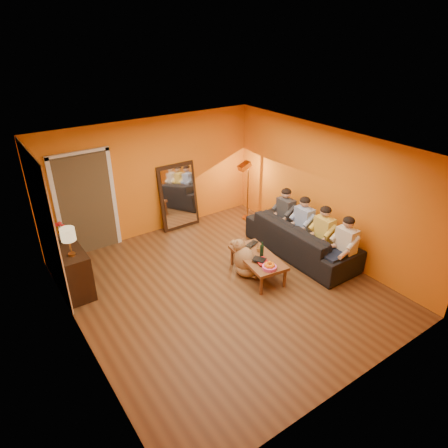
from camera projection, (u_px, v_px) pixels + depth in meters
room_shell at (212, 217)px, 6.99m from camera, size 5.00×5.50×2.60m
white_accent at (44, 224)px, 6.73m from camera, size 0.02×1.90×2.58m
doorway_recess at (85, 203)px, 8.14m from camera, size 1.06×0.30×2.10m
door_jamb_left at (57, 212)px, 7.76m from camera, size 0.08×0.06×2.20m
door_jamb_right at (114, 198)px, 8.34m from camera, size 0.08×0.06×2.20m
door_header at (78, 153)px, 7.56m from camera, size 1.22×0.06×0.08m
mirror_frame at (178, 196)px, 9.16m from camera, size 0.92×0.27×1.51m
mirror_glass at (179, 197)px, 9.13m from camera, size 0.78×0.21×1.35m
sideboard at (71, 268)px, 7.11m from camera, size 0.44×1.18×0.85m
table_lamp at (69, 242)px, 6.58m from camera, size 0.24×0.24×0.51m
sofa at (301, 238)px, 8.22m from camera, size 2.49×0.98×0.73m
coffee_table at (257, 266)px, 7.58m from camera, size 0.78×1.29×0.42m
floor_lamp at (248, 192)px, 9.53m from camera, size 0.32×0.26×1.44m
dog at (245, 257)px, 7.57m from camera, size 0.47×0.66×0.72m
person_far_left at (346, 246)px, 7.44m from camera, size 0.70×0.44×1.22m
person_mid_left at (323, 235)px, 7.84m from camera, size 0.70×0.44×1.22m
person_mid_right at (303, 224)px, 8.24m from camera, size 0.70×0.44×1.22m
person_far_right at (285, 215)px, 8.65m from camera, size 0.70×0.44×1.22m
fruit_bowl at (269, 265)px, 7.07m from camera, size 0.26×0.26×0.16m
wine_bottle at (262, 249)px, 7.40m from camera, size 0.07×0.07×0.31m
tumbler at (259, 250)px, 7.61m from camera, size 0.10×0.10×0.09m
laptop at (254, 245)px, 7.83m from camera, size 0.39×0.31×0.03m
book_lower at (257, 263)px, 7.24m from camera, size 0.23×0.27×0.02m
book_mid at (257, 262)px, 7.25m from camera, size 0.26×0.32×0.02m
book_upper at (257, 262)px, 7.22m from camera, size 0.26×0.28×0.02m
vase at (62, 237)px, 7.06m from camera, size 0.19×0.19×0.19m
flowers at (60, 225)px, 6.95m from camera, size 0.17×0.17×0.42m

